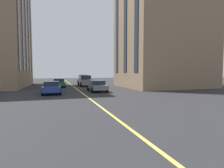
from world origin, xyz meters
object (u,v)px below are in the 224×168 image
object	(u,v)px
car_grey_near	(83,79)
car_green_mid	(59,83)
car_grey_oncoming	(85,80)
car_blue_parked_b	(52,87)
car_grey_parked_a	(97,86)

from	to	relation	value
car_grey_near	car_green_mid	xyz separation A→B (m)	(-10.17, 5.45, -0.27)
car_grey_oncoming	car_blue_parked_b	bearing A→B (deg)	152.67
car_blue_parked_b	car_green_mid	xyz separation A→B (m)	(9.19, -0.95, 0.00)
car_green_mid	car_blue_parked_b	bearing A→B (deg)	174.09
car_blue_parked_b	car_green_mid	world-z (taller)	same
car_blue_parked_b	car_grey_oncoming	distance (m)	11.79
car_grey_oncoming	car_grey_parked_a	bearing A→B (deg)	179.71
car_grey_parked_a	car_grey_oncoming	world-z (taller)	car_grey_oncoming
car_blue_parked_b	car_green_mid	distance (m)	9.24
car_grey_near	car_grey_parked_a	distance (m)	18.65
car_grey_parked_a	car_grey_oncoming	xyz separation A→B (m)	(9.73, -0.05, 0.27)
car_grey_near	car_blue_parked_b	world-z (taller)	car_grey_near
car_grey_near	car_grey_oncoming	xyz separation A→B (m)	(-8.89, 0.99, 0.00)
car_grey_near	car_grey_oncoming	bearing A→B (deg)	173.63
car_grey_near	car_grey_parked_a	world-z (taller)	car_grey_near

